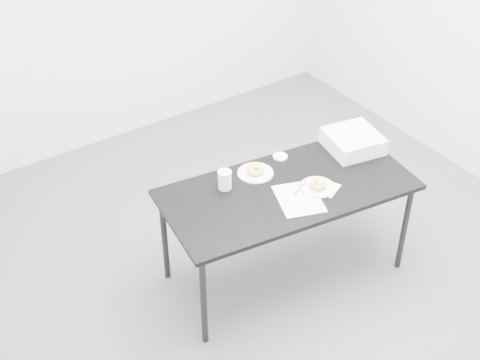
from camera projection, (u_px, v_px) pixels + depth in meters
floor at (258, 274)px, 4.27m from camera, size 4.00×4.00×0.00m
table at (288, 195)px, 3.92m from camera, size 1.55×0.88×0.67m
scorecard at (299, 199)px, 3.81m from camera, size 0.33×0.37×0.00m
logo_patch at (303, 186)px, 3.90m from camera, size 0.06×0.06×0.00m
pen at (301, 187)px, 3.88m from camera, size 0.13×0.07×0.01m
napkin at (325, 188)px, 3.89m from camera, size 0.19×0.19×0.00m
plate_near at (317, 187)px, 3.89m from camera, size 0.21×0.21×0.01m
donut_near at (318, 185)px, 3.88m from camera, size 0.12×0.12×0.03m
plate_far at (255, 173)px, 4.01m from camera, size 0.22×0.22×0.01m
donut_far at (255, 170)px, 3.99m from camera, size 0.11×0.11×0.03m
coffee_cup at (225, 180)px, 3.86m from camera, size 0.08×0.08×0.12m
cup_lid at (280, 157)px, 4.14m from camera, size 0.09×0.09×0.01m
bakery_box at (353, 141)px, 4.19m from camera, size 0.37×0.37×0.11m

